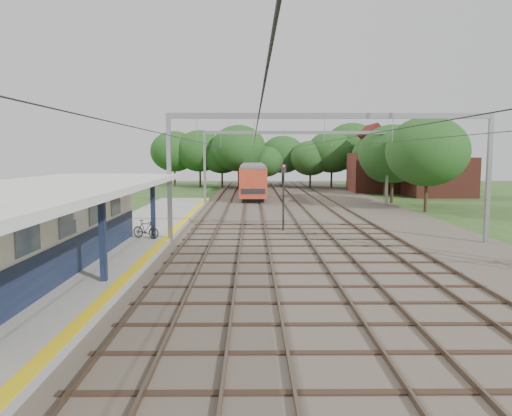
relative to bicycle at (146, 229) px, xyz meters
name	(u,v)px	position (x,y,z in m)	size (l,w,h in m)	color
ground	(278,358)	(6.31, -15.00, -0.85)	(160.00, 160.00, 0.00)	#2D4C1E
ballast_bed	(307,212)	(10.31, 15.00, -0.80)	(18.00, 90.00, 0.10)	#473D33
platform	(119,245)	(-1.19, -1.00, -0.67)	(5.00, 52.00, 0.35)	gray
yellow_stripe	(162,242)	(1.06, -1.00, -0.49)	(0.45, 52.00, 0.01)	yellow
station_building	(31,230)	(-2.57, -8.00, 1.20)	(3.41, 18.00, 3.40)	beige
canopy	(48,189)	(-1.46, -9.00, 2.80)	(6.40, 20.00, 3.44)	#101933
rail_tracks	(277,210)	(7.81, 15.00, -0.67)	(11.80, 88.00, 0.15)	brown
catenary_system	(307,145)	(9.69, 10.28, 4.67)	(17.22, 88.00, 7.00)	gray
tree_band	(284,154)	(10.15, 42.12, 4.08)	(31.72, 30.88, 8.82)	#382619
house_near	(439,170)	(27.31, 31.00, 2.14)	(7.00, 6.12, 7.89)	brown
house_far	(382,167)	(22.31, 37.00, 2.39)	(8.00, 6.12, 8.66)	brown
bicycle	(146,229)	(0.00, 0.00, 0.00)	(0.47, 1.65, 0.99)	black
train	(253,176)	(5.81, 38.58, 1.19)	(2.77, 34.43, 3.64)	black
signal_post	(283,190)	(7.66, 4.53, 1.79)	(0.32, 0.28, 4.23)	black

